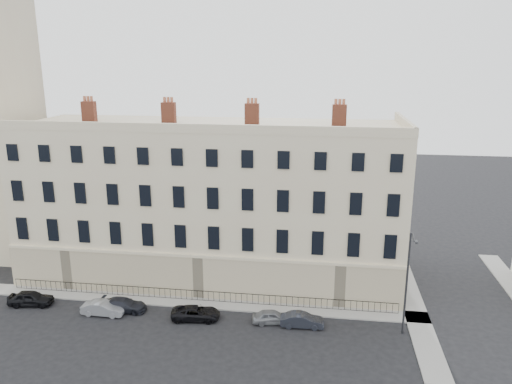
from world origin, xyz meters
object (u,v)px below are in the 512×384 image
Objects in this scene: car_d at (196,313)px; streetlamp at (407,280)px; car_c at (123,305)px; car_e at (272,317)px; car_a at (31,298)px; car_b at (103,308)px; car_f at (302,320)px.

streetlamp reaches higher than car_d.
car_c reaches higher than car_e.
car_a reaches higher than car_e.
car_a is at bearing 89.00° from car_c.
car_a is 1.17× the size of car_e.
car_f is (16.79, 0.38, -0.02)m from car_b.
car_e is at bearing -87.01° from car_b.
car_d is at bearing 82.66° from car_e.
car_c is 23.65m from streetlamp.
car_b reaches higher than car_d.
car_a reaches higher than car_d.
car_c is (8.48, 0.11, -0.08)m from car_a.
streetlamp is at bearing -91.92° from car_f.
car_c reaches higher than car_d.
car_f is at bearing -93.47° from car_c.
car_b is at bearing -103.59° from car_a.
car_a is 32.02m from streetlamp.
car_f is 0.42× the size of streetlamp.
car_f reaches higher than car_d.
car_d is (6.52, -0.49, -0.01)m from car_c.
car_e is (12.89, -0.21, -0.01)m from car_c.
car_a is at bearing 82.16° from car_d.
car_f is (23.82, -0.35, -0.07)m from car_a.
car_d is 0.48× the size of streetlamp.
car_c is at bearing 79.24° from car_e.
car_b is at bearing 118.44° from car_c.
car_d is at bearing -99.12° from car_a.
car_d is 8.82m from car_f.
car_a reaches higher than car_f.
car_a is at bearing 87.44° from car_f.
car_e is at bearing -97.96° from car_a.
car_a is 0.97× the size of car_c.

